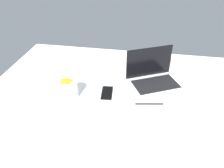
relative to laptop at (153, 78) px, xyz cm
name	(u,v)px	position (x,y,z in cm)	size (l,w,h in cm)	color
bed_mattress	(122,110)	(-18.04, -21.21, -13.41)	(180.00, 140.00, 18.00)	white
laptop	(153,78)	(0.00, 0.00, 0.00)	(39.87, 35.55, 23.00)	silver
snack_cup	(71,89)	(-49.73, -24.21, 1.49)	(10.08, 9.45, 13.41)	silver
cell_phone	(107,93)	(-28.53, -16.98, -4.01)	(6.80, 14.00, 0.80)	black
charger_cable	(149,104)	(-1.17, -23.69, -4.11)	(17.00, 0.60, 0.60)	black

